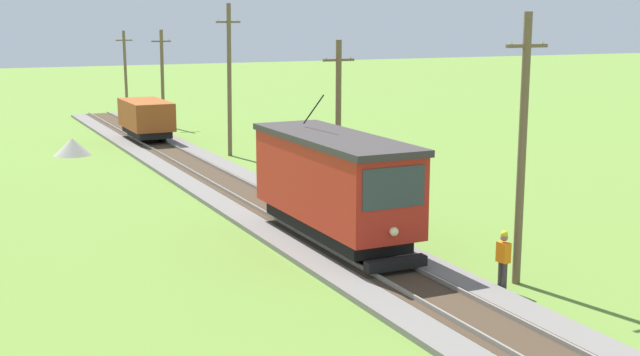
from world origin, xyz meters
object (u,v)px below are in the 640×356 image
freight_car (146,118)px  utility_pole_horizon (125,69)px  utility_pole_distant (162,77)px  utility_pole_mid (338,121)px  red_tram (334,183)px  track_worker (503,258)px  utility_pole_near_tram (522,148)px  gravel_pile (72,147)px  utility_pole_far (229,79)px

freight_car → utility_pole_horizon: (3.05, 19.40, 1.85)m
utility_pole_distant → utility_pole_mid: bearing=-90.0°
utility_pole_mid → red_tram: bearing=-117.9°
red_tram → track_worker: (2.22, -6.38, -1.21)m
utility_pole_near_tram → gravel_pile: bearing=105.3°
freight_car → utility_pole_mid: (3.05, -20.61, 1.95)m
utility_pole_horizon → gravel_pile: utility_pole_horizon is taller
red_tram → utility_pole_far: utility_pole_far is taller
red_tram → freight_car: red_tram is taller
red_tram → gravel_pile: red_tram is taller
freight_car → utility_pole_far: utility_pole_far is taller
gravel_pile → utility_pole_far: bearing=-27.1°
utility_pole_distant → red_tram: bearing=-95.2°
utility_pole_mid → utility_pole_far: utility_pole_far is taller
freight_car → utility_pole_mid: bearing=-81.6°
freight_car → utility_pole_near_tram: utility_pole_near_tram is taller
utility_pole_horizon → utility_pole_near_tram: bearing=-90.0°
red_tram → utility_pole_distant: utility_pole_distant is taller
freight_car → gravel_pile: freight_car is taller
utility_pole_distant → gravel_pile: (-8.04, -10.34, -3.04)m
freight_car → track_worker: freight_car is taller
utility_pole_near_tram → track_worker: size_ratio=4.40×
utility_pole_horizon → freight_car: bearing=-98.9°
utility_pole_horizon → gravel_pile: (-8.04, -22.37, -2.92)m
utility_pole_mid → track_worker: size_ratio=3.82×
freight_car → utility_pole_distant: bearing=67.5°
red_tram → utility_pole_mid: utility_pole_mid is taller
utility_pole_near_tram → utility_pole_mid: bearing=90.0°
utility_pole_distant → utility_pole_near_tram: bearing=-90.0°
red_tram → gravel_pile: size_ratio=4.05×
gravel_pile → utility_pole_horizon: bearing=70.2°
utility_pole_mid → utility_pole_horizon: bearing=90.0°
utility_pole_distant → track_worker: size_ratio=3.85×
utility_pole_distant → track_worker: 40.19m
utility_pole_far → red_tram: bearing=-99.0°
red_tram → freight_car: 26.36m
utility_pole_far → gravel_pile: size_ratio=4.01×
freight_car → utility_pole_distant: size_ratio=0.76×
utility_pole_far → utility_pole_near_tram: bearing=-90.0°
utility_pole_distant → gravel_pile: utility_pole_distant is taller
track_worker → utility_pole_far: bearing=83.3°
freight_car → utility_pole_horizon: bearing=81.1°
utility_pole_mid → gravel_pile: bearing=114.5°
freight_car → utility_pole_near_tram: (3.05, -32.32, 2.47)m
freight_car → utility_pole_horizon: utility_pole_horizon is taller
utility_pole_horizon → gravel_pile: size_ratio=3.14×
utility_pole_mid → utility_pole_far: size_ratio=0.80×
utility_pole_far → track_worker: utility_pole_far is taller
red_tram → utility_pole_mid: (3.04, 5.74, 1.31)m
utility_pole_far → gravel_pile: (-8.04, 4.12, -3.84)m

